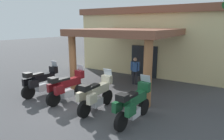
{
  "coord_description": "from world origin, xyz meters",
  "views": [
    {
      "loc": [
        5.53,
        -5.9,
        3.47
      ],
      "look_at": [
        0.03,
        2.22,
        1.2
      ],
      "focal_mm": 31.65,
      "sensor_mm": 36.0,
      "label": 1
    }
  ],
  "objects_px": {
    "motorcycle_cream": "(96,94)",
    "pedestrian": "(135,69)",
    "motel_building": "(161,39)",
    "motorcycle_black": "(41,81)",
    "motorcycle_maroon": "(67,87)",
    "motorcycle_green": "(133,104)"
  },
  "relations": [
    {
      "from": "motorcycle_cream",
      "to": "motorcycle_green",
      "type": "height_order",
      "value": "same"
    },
    {
      "from": "pedestrian",
      "to": "motel_building",
      "type": "bearing_deg",
      "value": -4.24
    },
    {
      "from": "motel_building",
      "to": "motorcycle_maroon",
      "type": "height_order",
      "value": "motel_building"
    },
    {
      "from": "motorcycle_cream",
      "to": "pedestrian",
      "type": "relative_size",
      "value": 1.38
    },
    {
      "from": "motel_building",
      "to": "motorcycle_cream",
      "type": "height_order",
      "value": "motel_building"
    },
    {
      "from": "motorcycle_maroon",
      "to": "motorcycle_cream",
      "type": "xyz_separation_m",
      "value": [
        1.73,
        -0.04,
        0.0
      ]
    },
    {
      "from": "motorcycle_black",
      "to": "motorcycle_green",
      "type": "height_order",
      "value": "same"
    },
    {
      "from": "motorcycle_black",
      "to": "motorcycle_green",
      "type": "relative_size",
      "value": 1.0
    },
    {
      "from": "motel_building",
      "to": "pedestrian",
      "type": "relative_size",
      "value": 7.68
    },
    {
      "from": "motel_building",
      "to": "motorcycle_black",
      "type": "height_order",
      "value": "motel_building"
    },
    {
      "from": "motorcycle_maroon",
      "to": "motorcycle_black",
      "type": "bearing_deg",
      "value": 97.82
    },
    {
      "from": "motorcycle_cream",
      "to": "motorcycle_green",
      "type": "xyz_separation_m",
      "value": [
        1.73,
        -0.05,
        0.0
      ]
    },
    {
      "from": "motorcycle_cream",
      "to": "pedestrian",
      "type": "height_order",
      "value": "motorcycle_cream"
    },
    {
      "from": "motel_building",
      "to": "motorcycle_black",
      "type": "relative_size",
      "value": 5.55
    },
    {
      "from": "motorcycle_cream",
      "to": "motel_building",
      "type": "bearing_deg",
      "value": 4.08
    },
    {
      "from": "motorcycle_black",
      "to": "motorcycle_maroon",
      "type": "relative_size",
      "value": 1.0
    },
    {
      "from": "motel_building",
      "to": "pedestrian",
      "type": "bearing_deg",
      "value": -87.18
    },
    {
      "from": "motel_building",
      "to": "motorcycle_black",
      "type": "xyz_separation_m",
      "value": [
        -2.6,
        -9.4,
        -1.64
      ]
    },
    {
      "from": "motel_building",
      "to": "motorcycle_green",
      "type": "xyz_separation_m",
      "value": [
        2.58,
        -9.4,
        -1.64
      ]
    },
    {
      "from": "motorcycle_black",
      "to": "motorcycle_maroon",
      "type": "height_order",
      "value": "same"
    },
    {
      "from": "motel_building",
      "to": "motorcycle_cream",
      "type": "distance_m",
      "value": 9.53
    },
    {
      "from": "motorcycle_maroon",
      "to": "motorcycle_green",
      "type": "relative_size",
      "value": 1.0
    }
  ]
}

